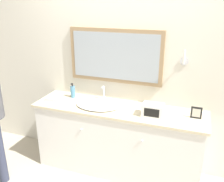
{
  "coord_description": "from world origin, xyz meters",
  "views": [
    {
      "loc": [
        0.82,
        -2.21,
        2.04
      ],
      "look_at": [
        -0.07,
        0.29,
        1.05
      ],
      "focal_mm": 40.0,
      "sensor_mm": 36.0,
      "label": 1
    }
  ],
  "objects_px": {
    "sink_basin": "(98,104)",
    "soap_bottle": "(73,91)",
    "appliance_box": "(153,110)",
    "picture_frame": "(196,113)"
  },
  "relations": [
    {
      "from": "sink_basin",
      "to": "soap_bottle",
      "type": "height_order",
      "value": "soap_bottle"
    },
    {
      "from": "soap_bottle",
      "to": "appliance_box",
      "type": "xyz_separation_m",
      "value": [
        1.06,
        -0.2,
        -0.01
      ]
    },
    {
      "from": "soap_bottle",
      "to": "appliance_box",
      "type": "height_order",
      "value": "soap_bottle"
    },
    {
      "from": "appliance_box",
      "to": "picture_frame",
      "type": "bearing_deg",
      "value": 12.85
    },
    {
      "from": "sink_basin",
      "to": "appliance_box",
      "type": "relative_size",
      "value": 2.29
    },
    {
      "from": "soap_bottle",
      "to": "appliance_box",
      "type": "relative_size",
      "value": 0.85
    },
    {
      "from": "soap_bottle",
      "to": "picture_frame",
      "type": "relative_size",
      "value": 1.48
    },
    {
      "from": "soap_bottle",
      "to": "appliance_box",
      "type": "distance_m",
      "value": 1.08
    },
    {
      "from": "soap_bottle",
      "to": "sink_basin",
      "type": "bearing_deg",
      "value": -19.57
    },
    {
      "from": "sink_basin",
      "to": "soap_bottle",
      "type": "relative_size",
      "value": 2.69
    }
  ]
}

